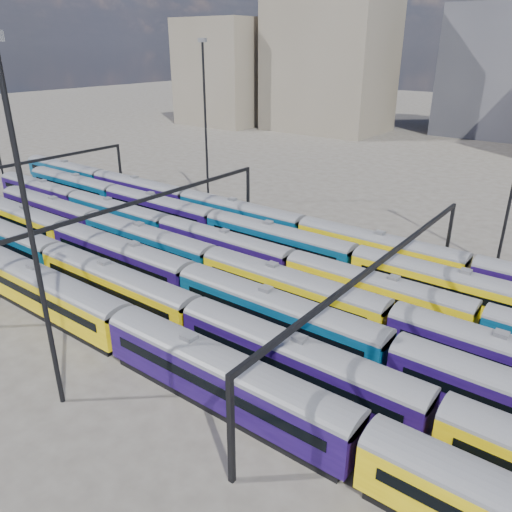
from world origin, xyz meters
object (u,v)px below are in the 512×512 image
Objects in this scene: rake_0 at (223,373)px; rake_2 at (189,279)px; mast_2 at (30,227)px; rake_1 at (116,282)px.

rake_0 is 16.50m from rake_2.
rake_2 is at bearing 100.36° from mast_2.
rake_0 is 16.50m from mast_2.
rake_0 is at bearing -37.31° from rake_2.
rake_1 is 4.18× the size of mast_2.
rake_0 is at bearing 34.96° from mast_2.
rake_2 is (-13.12, 10.00, -0.06)m from rake_0.
mast_2 is (3.11, -17.00, 11.16)m from rake_2.
rake_0 reaches higher than rake_2.
mast_2 is (8.43, -12.00, 11.20)m from rake_1.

